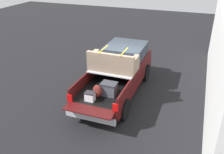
{
  "coord_description": "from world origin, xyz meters",
  "views": [
    {
      "loc": [
        -9.17,
        -3.21,
        5.62
      ],
      "look_at": [
        -0.6,
        0.0,
        1.1
      ],
      "focal_mm": 39.12,
      "sensor_mm": 36.0,
      "label": 1
    }
  ],
  "objects": [
    {
      "name": "ground_plane",
      "position": [
        0.0,
        0.0,
        0.0
      ],
      "size": [
        40.0,
        40.0,
        0.0
      ],
      "primitive_type": "plane",
      "color": "black"
    },
    {
      "name": "pickup_truck",
      "position": [
        0.38,
        -0.0,
        0.99
      ],
      "size": [
        6.05,
        2.06,
        2.23
      ],
      "color": "#470F0F",
      "rests_on": "ground_plane"
    },
    {
      "name": "building_facade",
      "position": [
        0.99,
        -4.01,
        1.87
      ],
      "size": [
        11.88,
        0.36,
        3.73
      ],
      "primitive_type": "cube",
      "color": "white",
      "rests_on": "ground_plane"
    }
  ]
}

